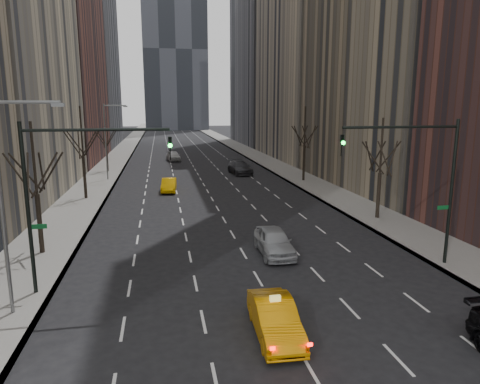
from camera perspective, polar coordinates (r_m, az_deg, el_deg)
sidewalk_left at (r=79.23m, az=-15.94°, el=4.52°), size 4.50×320.00×0.15m
sidewalk_right at (r=80.69m, az=1.70°, el=5.06°), size 4.50×320.00×0.15m
bld_left_far at (r=77.40m, az=-24.44°, el=20.14°), size 14.00×28.00×44.00m
bld_left_deep at (r=107.85m, az=-20.81°, el=21.91°), size 14.00×30.00×60.00m
bld_right_far at (r=78.70m, az=10.00°, el=22.99°), size 14.00×28.00×50.00m
bld_right_deep at (r=108.58m, az=3.94°, el=21.96°), size 14.00×30.00×58.00m
tree_lw_b at (r=27.84m, az=-25.44°, el=-0.29°), size 3.36×3.50×7.82m
tree_lw_c at (r=43.27m, az=-20.17°, el=4.29°), size 3.36×3.50×8.74m
tree_lw_d at (r=61.05m, az=-17.40°, el=5.85°), size 3.36×3.50×7.36m
tree_rw_b at (r=35.06m, az=18.14°, el=2.42°), size 3.36×3.50×7.82m
tree_rw_c at (r=51.43m, az=8.57°, el=5.85°), size 3.36×3.50×8.74m
traffic_mast_left at (r=21.11m, az=-22.33°, el=1.49°), size 6.69×0.39×8.00m
traffic_mast_right at (r=24.87m, az=23.46°, el=2.76°), size 6.69×0.39×8.00m
streetlight_near at (r=19.63m, az=-28.46°, el=0.68°), size 2.83×0.22×9.00m
streetlight_far at (r=53.84m, az=-17.16°, el=7.41°), size 2.83×0.22×9.00m
taxi_sedan at (r=17.32m, az=4.67°, el=-16.44°), size 1.68×4.42×1.44m
silver_sedan_ahead at (r=26.05m, az=4.57°, el=-6.58°), size 2.00×4.75×1.60m
far_taxi at (r=45.70m, az=-9.45°, el=0.93°), size 1.79×4.32×1.39m
far_suv_grey at (r=57.11m, az=-0.02°, el=3.28°), size 2.87×6.02×1.69m
far_car_white at (r=71.95m, az=-8.87°, el=4.78°), size 2.51×5.08×1.67m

